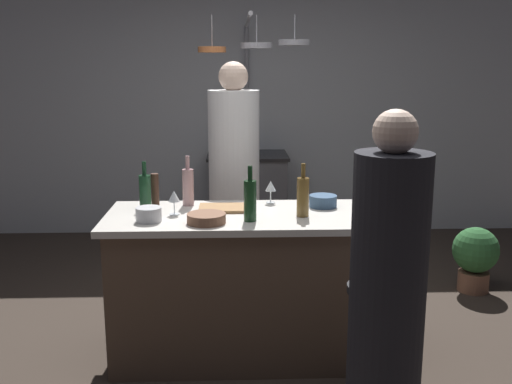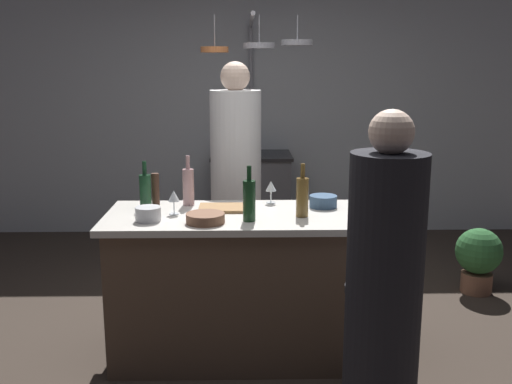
% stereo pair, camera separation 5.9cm
% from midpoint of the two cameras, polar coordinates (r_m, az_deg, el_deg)
% --- Properties ---
extents(ground_plane, '(9.00, 9.00, 0.00)m').
position_cam_midpoint_polar(ground_plane, '(3.86, -0.37, -15.17)').
color(ground_plane, '#382D26').
extents(back_wall, '(6.40, 0.16, 2.60)m').
position_cam_midpoint_polar(back_wall, '(6.29, -1.20, 7.91)').
color(back_wall, '#B2B7BC').
rests_on(back_wall, ground_plane).
extents(kitchen_island, '(1.80, 0.72, 0.90)m').
position_cam_midpoint_polar(kitchen_island, '(3.67, -0.38, -8.88)').
color(kitchen_island, brown).
rests_on(kitchen_island, ground_plane).
extents(stove_range, '(0.80, 0.64, 0.89)m').
position_cam_midpoint_polar(stove_range, '(6.02, -1.10, -0.51)').
color(stove_range, '#47474C').
rests_on(stove_range, ground_plane).
extents(chef, '(0.38, 0.38, 1.79)m').
position_cam_midpoint_polar(chef, '(4.47, -2.49, 0.05)').
color(chef, white).
rests_on(chef, ground_plane).
extents(bar_stool_right, '(0.28, 0.28, 0.68)m').
position_cam_midpoint_polar(bar_stool_right, '(3.20, 10.40, -13.90)').
color(bar_stool_right, '#4C4C51').
rests_on(bar_stool_right, ground_plane).
extents(guest_right, '(0.34, 0.34, 1.59)m').
position_cam_midpoint_polar(guest_right, '(2.73, 11.86, -10.33)').
color(guest_right, black).
rests_on(guest_right, ground_plane).
extents(overhead_pot_rack, '(0.89, 1.49, 2.17)m').
position_cam_midpoint_polar(overhead_pot_rack, '(5.28, -0.65, 11.40)').
color(overhead_pot_rack, gray).
rests_on(overhead_pot_rack, ground_plane).
extents(potted_plant, '(0.36, 0.36, 0.52)m').
position_cam_midpoint_polar(potted_plant, '(5.00, 20.02, -5.72)').
color(potted_plant, brown).
rests_on(potted_plant, ground_plane).
extents(cutting_board, '(0.32, 0.22, 0.02)m').
position_cam_midpoint_polar(cutting_board, '(3.64, -3.45, -1.56)').
color(cutting_board, '#997047').
rests_on(cutting_board, kitchen_island).
extents(pepper_mill, '(0.05, 0.05, 0.21)m').
position_cam_midpoint_polar(pepper_mill, '(3.74, -10.13, 0.17)').
color(pepper_mill, '#382319').
rests_on(pepper_mill, kitchen_island).
extents(wine_bottle_red, '(0.07, 0.07, 0.32)m').
position_cam_midpoint_polar(wine_bottle_red, '(3.34, -1.08, -0.75)').
color(wine_bottle_red, '#143319').
rests_on(wine_bottle_red, kitchen_island).
extents(wine_bottle_amber, '(0.07, 0.07, 0.31)m').
position_cam_midpoint_polar(wine_bottle_amber, '(3.45, 4.04, -0.40)').
color(wine_bottle_amber, brown).
rests_on(wine_bottle_amber, kitchen_island).
extents(wine_bottle_white, '(0.07, 0.07, 0.31)m').
position_cam_midpoint_polar(wine_bottle_white, '(3.60, 11.80, -0.15)').
color(wine_bottle_white, gray).
rests_on(wine_bottle_white, kitchen_island).
extents(wine_bottle_rose, '(0.07, 0.07, 0.32)m').
position_cam_midpoint_polar(wine_bottle_rose, '(3.75, -7.01, 0.55)').
color(wine_bottle_rose, '#B78C8E').
rests_on(wine_bottle_rose, kitchen_island).
extents(wine_bottle_green, '(0.07, 0.07, 0.30)m').
position_cam_midpoint_polar(wine_bottle_green, '(3.68, -11.08, 0.08)').
color(wine_bottle_green, '#193D23').
rests_on(wine_bottle_green, kitchen_island).
extents(wine_glass_near_left_guest, '(0.07, 0.07, 0.15)m').
position_cam_midpoint_polar(wine_glass_near_left_guest, '(3.52, -8.37, -0.52)').
color(wine_glass_near_left_guest, silver).
rests_on(wine_glass_near_left_guest, kitchen_island).
extents(wine_glass_near_right_guest, '(0.07, 0.07, 0.15)m').
position_cam_midpoint_polar(wine_glass_near_right_guest, '(3.78, 0.97, 0.47)').
color(wine_glass_near_right_guest, silver).
rests_on(wine_glass_near_right_guest, kitchen_island).
extents(wine_glass_by_chef, '(0.07, 0.07, 0.15)m').
position_cam_midpoint_polar(wine_glass_by_chef, '(3.41, 10.11, -1.01)').
color(wine_glass_by_chef, silver).
rests_on(wine_glass_by_chef, kitchen_island).
extents(mixing_bowl_steel, '(0.15, 0.15, 0.08)m').
position_cam_midpoint_polar(mixing_bowl_steel, '(3.41, -10.77, -2.13)').
color(mixing_bowl_steel, '#B7B7BC').
rests_on(mixing_bowl_steel, kitchen_island).
extents(mixing_bowl_blue, '(0.17, 0.17, 0.07)m').
position_cam_midpoint_polar(mixing_bowl_blue, '(3.71, 6.01, -0.88)').
color(mixing_bowl_blue, '#334C6B').
rests_on(mixing_bowl_blue, kitchen_island).
extents(mixing_bowl_wooden, '(0.22, 0.22, 0.06)m').
position_cam_midpoint_polar(mixing_bowl_wooden, '(3.33, -5.31, -2.54)').
color(mixing_bowl_wooden, brown).
rests_on(mixing_bowl_wooden, kitchen_island).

